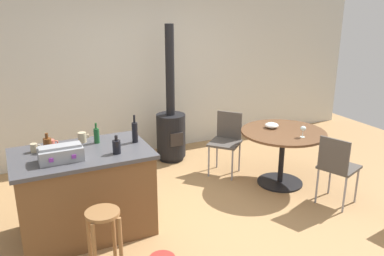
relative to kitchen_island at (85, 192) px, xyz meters
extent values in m
plane|color=#A37A4C|center=(1.38, -0.31, -0.45)|extent=(8.80, 8.80, 0.00)
cube|color=beige|center=(1.38, 2.05, 0.90)|extent=(8.00, 0.10, 2.70)
cube|color=brown|center=(0.00, 0.00, -0.02)|extent=(1.31, 0.81, 0.86)
cube|color=#424247|center=(0.00, 0.00, 0.43)|extent=(1.37, 0.87, 0.04)
cylinder|color=olive|center=(0.12, -0.67, -0.16)|extent=(0.04, 0.04, 0.60)
cylinder|color=olive|center=(-0.11, -0.67, -0.16)|extent=(0.04, 0.04, 0.60)
cylinder|color=olive|center=(-0.11, -0.89, -0.16)|extent=(0.04, 0.04, 0.60)
cylinder|color=olive|center=(0.12, -0.89, -0.16)|extent=(0.04, 0.04, 0.60)
cylinder|color=olive|center=(0.01, -0.78, 0.16)|extent=(0.30, 0.30, 0.03)
cylinder|color=black|center=(2.58, 0.05, -0.44)|extent=(0.60, 0.60, 0.02)
cylinder|color=black|center=(2.58, 0.05, -0.10)|extent=(0.07, 0.07, 0.71)
cylinder|color=brown|center=(2.58, 0.05, 0.27)|extent=(1.09, 1.09, 0.03)
cube|color=#47423D|center=(2.85, -0.68, 0.01)|extent=(0.51, 0.51, 0.03)
cube|color=#47423D|center=(2.67, -0.74, 0.21)|extent=(0.15, 0.35, 0.40)
cylinder|color=gray|center=(2.63, -0.58, -0.23)|extent=(0.02, 0.02, 0.45)
cylinder|color=gray|center=(2.75, -0.90, -0.23)|extent=(0.02, 0.02, 0.45)
cylinder|color=gray|center=(3.07, -0.78, -0.23)|extent=(0.02, 0.02, 0.45)
cylinder|color=gray|center=(2.95, -0.46, -0.23)|extent=(0.02, 0.02, 0.45)
cube|color=#47423D|center=(2.05, 0.65, 0.01)|extent=(0.56, 0.56, 0.03)
cube|color=#47423D|center=(2.20, 0.77, 0.21)|extent=(0.26, 0.29, 0.40)
cylinder|color=gray|center=(2.29, 0.63, -0.23)|extent=(0.02, 0.02, 0.45)
cylinder|color=gray|center=(2.07, 0.89, -0.23)|extent=(0.02, 0.02, 0.45)
cylinder|color=gray|center=(1.81, 0.66, -0.23)|extent=(0.02, 0.02, 0.45)
cylinder|color=gray|center=(2.04, 0.41, -0.23)|extent=(0.02, 0.02, 0.45)
cylinder|color=black|center=(1.59, 1.48, -0.42)|extent=(0.37, 0.37, 0.06)
cylinder|color=black|center=(1.59, 1.48, -0.07)|extent=(0.44, 0.44, 0.66)
cube|color=#2D2826|center=(1.59, 1.26, -0.07)|extent=(0.20, 0.02, 0.20)
cylinder|color=black|center=(1.59, 1.48, 0.92)|extent=(0.13, 0.13, 1.32)
cube|color=gray|center=(-0.21, -0.16, 0.52)|extent=(0.40, 0.22, 0.13)
cube|color=gray|center=(-0.21, -0.16, 0.59)|extent=(0.38, 0.13, 0.02)
cube|color=purple|center=(-0.31, -0.27, 0.52)|extent=(0.04, 0.01, 0.04)
cube|color=purple|center=(-0.11, -0.27, 0.52)|extent=(0.04, 0.01, 0.04)
cylinder|color=#194C23|center=(0.21, 0.19, 0.53)|extent=(0.06, 0.06, 0.16)
cylinder|color=#194C23|center=(0.21, 0.19, 0.64)|extent=(0.02, 0.02, 0.06)
cylinder|color=black|center=(0.58, 0.04, 0.56)|extent=(0.06, 0.06, 0.22)
cylinder|color=black|center=(0.58, 0.04, 0.71)|extent=(0.02, 0.02, 0.08)
cylinder|color=black|center=(0.31, -0.20, 0.52)|extent=(0.08, 0.08, 0.14)
cylinder|color=black|center=(0.31, -0.20, 0.61)|extent=(0.03, 0.03, 0.05)
cylinder|color=#603314|center=(-0.30, 0.14, 0.52)|extent=(0.08, 0.08, 0.14)
cylinder|color=#603314|center=(-0.30, 0.14, 0.62)|extent=(0.03, 0.03, 0.06)
cylinder|color=#DB6651|center=(-0.25, 0.26, 0.49)|extent=(0.07, 0.07, 0.08)
torus|color=#DB6651|center=(-0.20, 0.26, 0.50)|extent=(0.05, 0.01, 0.05)
cylinder|color=tan|center=(-0.42, 0.20, 0.49)|extent=(0.07, 0.07, 0.09)
torus|color=tan|center=(-0.37, 0.20, 0.50)|extent=(0.05, 0.01, 0.05)
cylinder|color=tan|center=(0.07, 0.28, 0.50)|extent=(0.09, 0.09, 0.11)
torus|color=tan|center=(0.13, 0.28, 0.51)|extent=(0.05, 0.01, 0.05)
cylinder|color=silver|center=(2.64, -0.24, 0.29)|extent=(0.06, 0.06, 0.00)
cylinder|color=silver|center=(2.64, -0.24, 0.33)|extent=(0.01, 0.01, 0.08)
ellipsoid|color=silver|center=(2.64, -0.24, 0.40)|extent=(0.07, 0.07, 0.06)
ellipsoid|color=white|center=(2.52, 0.24, 0.32)|extent=(0.18, 0.18, 0.07)
camera|label=1|loc=(-0.62, -3.87, 1.91)|focal=37.57mm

